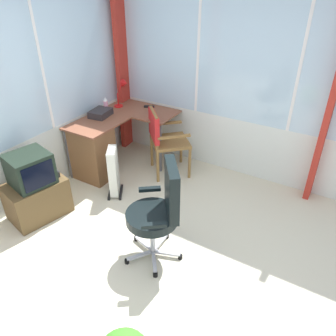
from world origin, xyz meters
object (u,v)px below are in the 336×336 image
tv_remote (149,107)px  space_heater (114,171)px  desk_lamp (123,88)px  tv_on_stand (35,189)px  paper_tray (101,113)px  office_chair (160,207)px  desk (97,148)px  spray_bottle (106,105)px  wooden_armchair (161,134)px

tv_remote → space_heater: size_ratio=0.23×
desk_lamp → tv_on_stand: 1.92m
paper_tray → office_chair: (-1.12, -1.67, -0.20)m
office_chair → desk: bearing=61.3°
desk → paper_tray: paper_tray is taller
tv_remote → spray_bottle: spray_bottle is taller
spray_bottle → tv_on_stand: 1.57m
tv_remote → spray_bottle: 0.63m
tv_remote → office_chair: (-1.74, -1.29, -0.16)m
tv_remote → desk: bearing=140.1°
office_chair → tv_on_stand: size_ratio=1.29×
desk → space_heater: size_ratio=2.10×
spray_bottle → desk: bearing=-160.4°
spray_bottle → paper_tray: 0.18m
desk_lamp → wooden_armchair: desk_lamp is taller
desk → desk_lamp: size_ratio=3.41×
desk → paper_tray: 0.48m
desk_lamp → paper_tray: 0.53m
wooden_armchair → space_heater: 0.81m
desk_lamp → tv_on_stand: bearing=-177.2°
paper_tray → space_heater: (-0.51, -0.59, -0.47)m
desk → spray_bottle: (0.44, 0.16, 0.44)m
spray_bottle → office_chair: size_ratio=0.21×
paper_tray → wooden_armchair: (0.21, -0.85, -0.20)m
wooden_armchair → office_chair: (-1.33, -0.82, 0.01)m
tv_remote → tv_on_stand: tv_on_stand is taller
spray_bottle → paper_tray: spray_bottle is taller
spray_bottle → tv_on_stand: (-1.48, -0.15, -0.50)m
desk → spray_bottle: bearing=19.6°
paper_tray → tv_remote: bearing=-31.6°
desk → wooden_armchair: (0.48, -0.73, 0.18)m
desk_lamp → wooden_armchair: (-0.28, -0.82, -0.42)m
wooden_armchair → office_chair: size_ratio=0.89×
tv_on_stand → spray_bottle: bearing=6.0°
spray_bottle → paper_tray: (-0.16, -0.04, -0.06)m
paper_tray → office_chair: office_chair is taller
desk → paper_tray: size_ratio=4.49×
paper_tray → space_heater: paper_tray is taller
paper_tray → desk_lamp: bearing=-3.6°
spray_bottle → space_heater: 1.06m
wooden_armchair → tv_on_stand: bearing=154.5°
office_chair → space_heater: office_chair is taller
office_chair → tv_on_stand: 1.58m
spray_bottle → wooden_armchair: (0.05, -0.88, -0.26)m
paper_tray → tv_on_stand: size_ratio=0.37×
wooden_armchair → space_heater: size_ratio=1.44×
desk → office_chair: office_chair is taller
spray_bottle → wooden_armchair: 0.92m
tv_on_stand → space_heater: (0.81, -0.47, -0.03)m
desk → tv_on_stand: 1.05m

